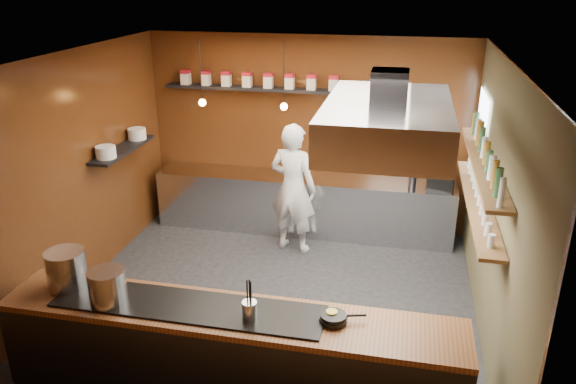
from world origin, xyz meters
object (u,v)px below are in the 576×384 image
(extractor_hood, at_px, (387,121))
(stockpot_small, at_px, (107,286))
(chef, at_px, (293,188))
(stockpot_large, at_px, (66,269))
(espresso_machine, at_px, (441,177))

(extractor_hood, bearing_deg, stockpot_small, -152.11)
(stockpot_small, height_order, chef, chef)
(extractor_hood, height_order, stockpot_large, extractor_hood)
(chef, bearing_deg, stockpot_large, 75.58)
(stockpot_large, height_order, stockpot_small, stockpot_large)
(stockpot_small, height_order, espresso_machine, stockpot_small)
(espresso_machine, bearing_deg, stockpot_large, -126.58)
(extractor_hood, bearing_deg, chef, 124.59)
(extractor_hood, height_order, chef, extractor_hood)
(chef, bearing_deg, espresso_machine, -150.51)
(stockpot_large, bearing_deg, stockpot_small, -18.72)
(stockpot_small, distance_m, espresso_machine, 4.96)
(extractor_hood, relative_size, chef, 1.04)
(espresso_machine, distance_m, chef, 2.15)
(extractor_hood, relative_size, stockpot_small, 5.72)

